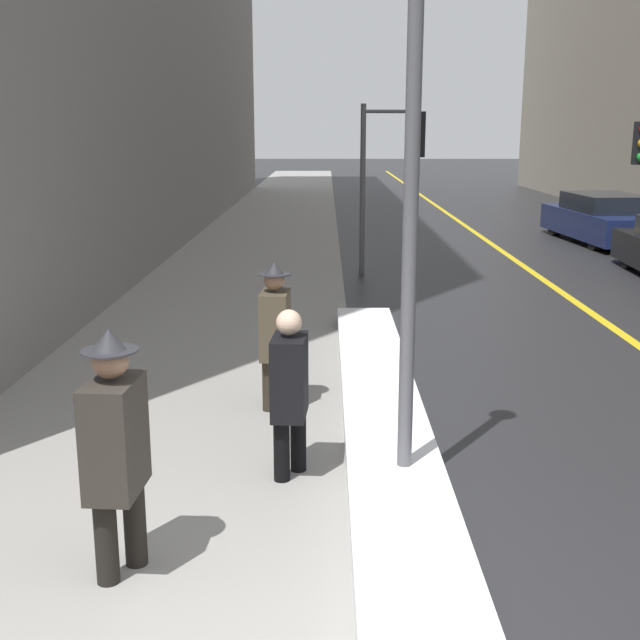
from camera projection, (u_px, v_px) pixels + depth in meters
sidewalk_slab at (256, 255)px, 19.02m from camera, size 4.00×80.00×0.01m
road_centre_stripe at (509, 256)px, 18.98m from camera, size 0.16×80.00×0.00m
snow_bank_curb at (382, 408)px, 8.31m from camera, size 0.81×8.64×0.21m
lamp_post at (412, 155)px, 6.06m from camera, size 0.28×0.28×4.51m
traffic_light_near at (397, 153)px, 16.23m from camera, size 1.31×0.40×3.42m
pedestrian_in_fedora at (115, 445)px, 5.19m from camera, size 0.36×0.54×1.70m
pedestrian_in_glasses at (290, 386)px, 6.73m from camera, size 0.31×0.49×1.48m
pedestrian_nearside at (275, 330)px, 8.44m from camera, size 0.34×0.71×1.59m
parked_car_navy at (602, 219)px, 21.16m from camera, size 2.06×4.73×1.28m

